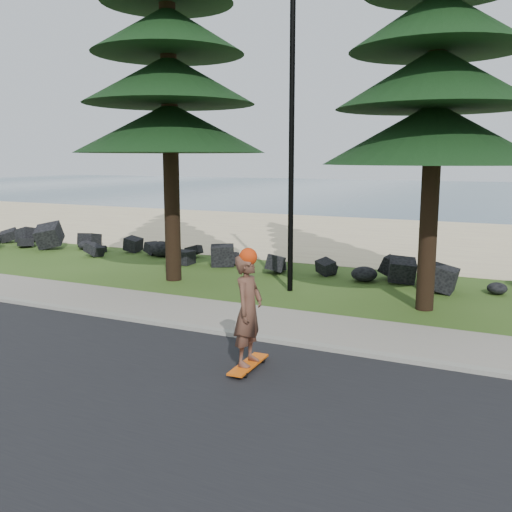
# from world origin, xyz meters

# --- Properties ---
(ground) EXTENTS (160.00, 160.00, 0.00)m
(ground) POSITION_xyz_m (0.00, 0.00, 0.00)
(ground) COLOR #304E18
(ground) RESTS_ON ground
(road) EXTENTS (160.00, 7.00, 0.02)m
(road) POSITION_xyz_m (0.00, -4.50, 0.01)
(road) COLOR black
(road) RESTS_ON ground
(kerb) EXTENTS (160.00, 0.20, 0.10)m
(kerb) POSITION_xyz_m (0.00, -0.90, 0.05)
(kerb) COLOR gray
(kerb) RESTS_ON ground
(sidewalk) EXTENTS (160.00, 2.00, 0.08)m
(sidewalk) POSITION_xyz_m (0.00, 0.20, 0.04)
(sidewalk) COLOR gray
(sidewalk) RESTS_ON ground
(beach_sand) EXTENTS (160.00, 15.00, 0.01)m
(beach_sand) POSITION_xyz_m (0.00, 14.50, 0.01)
(beach_sand) COLOR tan
(beach_sand) RESTS_ON ground
(ocean) EXTENTS (160.00, 58.00, 0.01)m
(ocean) POSITION_xyz_m (0.00, 51.00, 0.00)
(ocean) COLOR #38586B
(ocean) RESTS_ON ground
(seawall_boulders) EXTENTS (60.00, 2.40, 1.10)m
(seawall_boulders) POSITION_xyz_m (0.00, 5.60, 0.00)
(seawall_boulders) COLOR black
(seawall_boulders) RESTS_ON ground
(lamp_post) EXTENTS (0.25, 0.14, 8.14)m
(lamp_post) POSITION_xyz_m (0.00, 3.20, 4.13)
(lamp_post) COLOR black
(lamp_post) RESTS_ON ground
(skateboarder) EXTENTS (0.46, 1.09, 2.02)m
(skateboarder) POSITION_xyz_m (1.56, -2.38, 1.01)
(skateboarder) COLOR #E95A0D
(skateboarder) RESTS_ON ground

